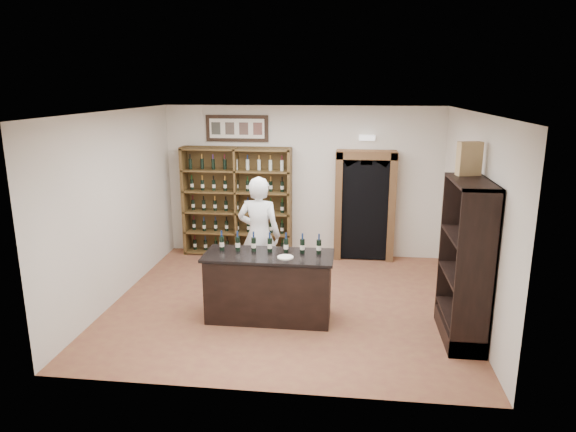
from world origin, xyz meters
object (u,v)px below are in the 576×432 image
Objects in this scene: wine_shelf at (237,201)px; wine_crate at (469,159)px; shopkeeper at (259,235)px; counter_bottle_0 at (222,243)px; side_cabinet at (466,286)px; tasting_counter at (269,287)px.

wine_shelf is 4.88× the size of wine_crate.
shopkeeper is 4.36× the size of wine_crate.
counter_bottle_0 is 3.49m from side_cabinet.
wine_crate reaches higher than side_cabinet.
side_cabinet is 1.12× the size of shopkeeper.
wine_crate is (3.43, -0.03, 1.32)m from counter_bottle_0.
tasting_counter is 0.96× the size of shopkeeper.
tasting_counter is (1.10, -2.93, -0.61)m from wine_shelf.
wine_crate is at bearing -36.78° from wine_shelf.
counter_bottle_0 is 0.67× the size of wine_crate.
side_cabinet is (2.72, -0.30, 0.26)m from tasting_counter.
side_cabinet is at bearing -6.28° from tasting_counter.
wine_crate is (3.81, -2.85, 1.33)m from wine_shelf.
wine_shelf reaches higher than tasting_counter.
wine_shelf is at bearing 97.68° from counter_bottle_0.
wine_crate is (-0.01, 0.38, 1.67)m from side_cabinet.
wine_crate is at bearing -0.53° from counter_bottle_0.
shopkeeper is (-3.04, 1.30, 0.23)m from side_cabinet.
counter_bottle_0 is at bearing 171.00° from tasting_counter.
wine_crate is (2.71, 0.08, 1.93)m from tasting_counter.
tasting_counter is 0.95m from counter_bottle_0.
wine_shelf is 1.00× the size of side_cabinet.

